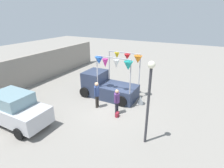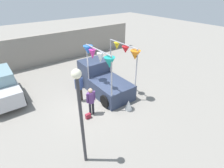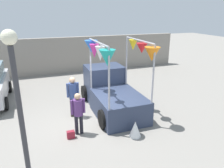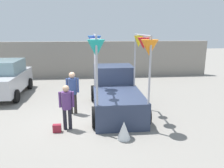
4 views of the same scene
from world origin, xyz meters
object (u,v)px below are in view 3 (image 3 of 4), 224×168
Objects in this scene: street_lamp at (18,97)px; folded_kite_bundle_white at (135,129)px; person_customer at (78,110)px; person_vendor at (73,93)px; vendor_truck at (111,89)px; handbag at (71,135)px.

street_lamp is 6.76× the size of folded_kite_bundle_white.
folded_kite_bundle_white is (3.61, 1.49, -2.33)m from street_lamp.
person_customer is 1.51m from person_vendor.
vendor_truck reaches higher than folded_kite_bundle_white.
person_vendor is at bearing 75.19° from handbag.
person_customer is 3.38m from street_lamp.
person_customer is 0.91× the size of person_vendor.
vendor_truck is 2.59× the size of person_customer.
handbag is (-0.35, -0.20, -0.83)m from person_customer.
person_customer is at bearing 154.53° from folded_kite_bundle_white.
person_customer reaches higher than folded_kite_bundle_white.
vendor_truck is 6.98× the size of folded_kite_bundle_white.
vendor_truck is 1.03× the size of street_lamp.
person_customer is 5.77× the size of handbag.
street_lamp is (-3.63, -4.19, 1.72)m from vendor_truck.
vendor_truck is at bearing 89.39° from folded_kite_bundle_white.
person_customer is 0.40× the size of street_lamp.
street_lamp reaches higher than person_vendor.
handbag is 3.59m from street_lamp.
vendor_truck is at bearing 41.50° from handbag.
vendor_truck reaches higher than handbag.
folded_kite_bundle_white is (-0.03, -2.69, -0.62)m from vendor_truck.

